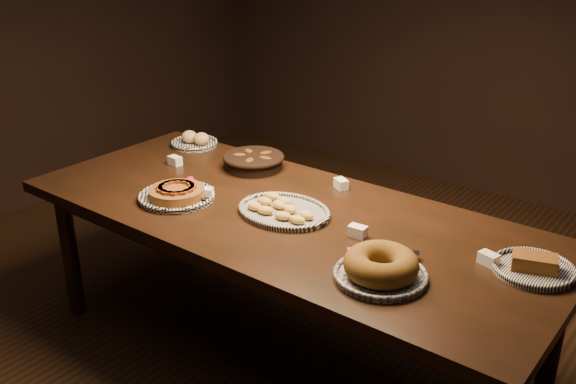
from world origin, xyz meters
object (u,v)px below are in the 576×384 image
Objects in this scene: buffet_table at (284,227)px; madeleine_platter at (283,210)px; apple_tart_plate at (177,194)px; bundt_cake_plate at (381,268)px.

madeleine_platter is (0.01, -0.02, 0.09)m from buffet_table.
bundt_cake_plate is at bearing 18.56° from apple_tart_plate.
bundt_cake_plate reaches higher than madeleine_platter.
apple_tart_plate is (-0.46, -0.19, 0.10)m from buffet_table.
buffet_table is 6.18× the size of bundt_cake_plate.
madeleine_platter is (0.47, 0.17, -0.01)m from apple_tart_plate.
bundt_cake_plate is at bearing -33.19° from madeleine_platter.
bundt_cake_plate reaches higher than apple_tart_plate.
madeleine_platter reaches higher than buffet_table.
madeleine_platter is at bearing -58.66° from buffet_table.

